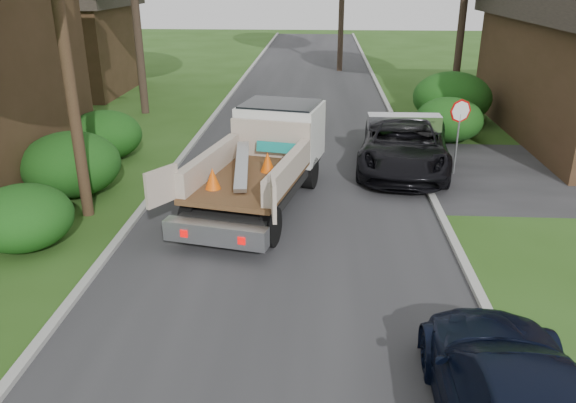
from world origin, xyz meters
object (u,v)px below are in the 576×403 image
(stop_sign, at_px, (459,121))
(house_left_far, at_px, (58,35))
(flatbed_truck, at_px, (269,151))
(black_pickup, at_px, (404,144))
(utility_pole, at_px, (60,16))

(stop_sign, relative_size, house_left_far, 0.33)
(stop_sign, distance_m, house_left_far, 22.81)
(house_left_far, bearing_deg, flatbed_truck, -49.93)
(house_left_far, relative_size, black_pickup, 1.23)
(house_left_far, bearing_deg, utility_pole, -64.77)
(utility_pole, xyz_separation_m, black_pickup, (9.08, 4.51, -4.32))
(utility_pole, distance_m, house_left_far, 18.93)
(flatbed_truck, relative_size, black_pickup, 1.15)
(stop_sign, relative_size, flatbed_truck, 0.35)
(black_pickup, bearing_deg, utility_pole, -145.71)
(flatbed_truck, bearing_deg, house_left_far, 142.29)
(black_pickup, bearing_deg, flatbed_truck, -139.69)
(utility_pole, height_order, black_pickup, utility_pole)
(stop_sign, bearing_deg, flatbed_truck, -159.22)
(stop_sign, relative_size, black_pickup, 0.40)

